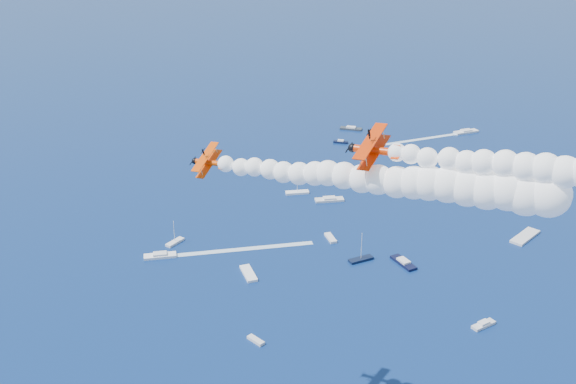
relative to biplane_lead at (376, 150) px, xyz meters
The scene contains 5 objects.
biplane_lead is the anchor object (origin of this frame).
biplane_trail 28.60m from the biplane_lead, 163.93° to the right, with size 6.62×7.43×4.47m, color #E94504, non-canonical shape.
smoke_trail_trail 4.28m from the biplane_lead, 85.60° to the right, with size 54.14×17.75×10.31m, color white, non-canonical shape.
spectator_boats 114.16m from the biplane_lead, 100.15° to the left, with size 197.89×169.82×0.70m.
boat_wakes 90.80m from the biplane_lead, 102.65° to the left, with size 191.76×157.34×0.04m.
Camera 1 is at (67.32, -55.76, 92.78)m, focal length 43.31 mm.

